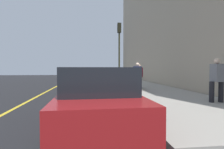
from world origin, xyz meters
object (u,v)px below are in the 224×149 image
Objects in this scene: parked_car_black at (94,80)px; pedestrian_grey_coat at (217,79)px; pedestrian_burgundy_coat at (139,76)px; parked_car_red at (96,96)px; pedestrian_navy_coat at (137,76)px; parked_car_navy at (93,76)px; parked_car_maroon at (91,74)px; rolling_suitcase at (135,86)px; traffic_light_pole at (119,44)px.

pedestrian_grey_coat reaches higher than parked_car_black.
pedestrian_grey_coat is 5.63m from pedestrian_burgundy_coat.
parked_car_red and parked_car_black have the same top height.
parked_car_red is at bearing 156.64° from pedestrian_burgundy_coat.
pedestrian_navy_coat is at bearing 28.57° from pedestrian_grey_coat.
pedestrian_burgundy_coat is (7.27, -3.14, 0.26)m from parked_car_red.
pedestrian_burgundy_coat reaches higher than parked_car_navy.
pedestrian_grey_coat reaches higher than parked_car_red.
parked_car_maroon is at bearing 15.11° from pedestrian_burgundy_coat.
rolling_suitcase is at bearing -22.34° from parked_car_red.
pedestrian_grey_coat is at bearing -153.67° from rolling_suitcase.
parked_car_black is 2.60m from rolling_suitcase.
pedestrian_burgundy_coat reaches higher than parked_car_black.
parked_car_maroon is at bearing 15.82° from pedestrian_grey_coat.
rolling_suitcase is (-12.53, -2.61, -0.34)m from parked_car_maroon.
parked_car_navy is 5.26m from parked_car_maroon.
rolling_suitcase is (4.46, 2.21, -0.66)m from pedestrian_grey_coat.
pedestrian_grey_coat is (-11.73, -4.66, 0.33)m from parked_car_navy.
rolling_suitcase is (6.35, -2.61, -0.34)m from parked_car_red.
parked_car_black is 2.77m from pedestrian_navy_coat.
parked_car_maroon is at bearing 11.75° from rolling_suitcase.
traffic_light_pole reaches higher than pedestrian_grey_coat.
parked_car_black is 1.08× the size of parked_car_maroon.
parked_car_navy is (13.63, -0.15, -0.00)m from parked_car_red.
parked_car_red is 5.20× the size of rolling_suitcase.
parked_car_red is at bearing 155.64° from pedestrian_navy_coat.
pedestrian_navy_coat is 0.97× the size of pedestrian_grey_coat.
pedestrian_grey_coat is at bearing -136.37° from parked_car_black.
traffic_light_pole is 5.24× the size of rolling_suitcase.
pedestrian_grey_coat is 1.96× the size of rolling_suitcase.
parked_car_black is (6.86, -0.08, 0.00)m from parked_car_red.
pedestrian_navy_coat is 0.36× the size of traffic_light_pole.
pedestrian_navy_coat is at bearing -162.14° from parked_car_navy.
parked_car_black is 2.78× the size of pedestrian_navy_coat.
parked_car_black reaches higher than rolling_suitcase.
parked_car_black is at bearing -179.62° from parked_car_maroon.
traffic_light_pole is at bearing -160.48° from parked_car_navy.
parked_car_maroon is 10.87m from traffic_light_pole.
pedestrian_navy_coat reaches higher than parked_car_maroon.
parked_car_maroon is at bearing 1.65° from parked_car_navy.
pedestrian_grey_coat is at bearing -158.32° from parked_car_navy.
parked_car_black is at bearing 78.69° from rolling_suitcase.
parked_car_red is at bearing 157.66° from rolling_suitcase.
pedestrian_burgundy_coat is at bearing -29.98° from rolling_suitcase.
traffic_light_pole reaches higher than parked_car_red.
pedestrian_grey_coat reaches higher than pedestrian_burgundy_coat.
traffic_light_pole is (2.63, 0.68, 2.23)m from pedestrian_navy_coat.
parked_car_red is 0.99× the size of traffic_light_pole.
pedestrian_grey_coat is 0.37× the size of traffic_light_pole.
pedestrian_grey_coat is 5.02m from rolling_suitcase.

